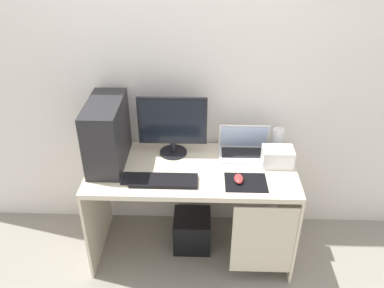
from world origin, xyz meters
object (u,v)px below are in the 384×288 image
speaker (277,141)px  mouse_left (239,179)px  subwoofer (192,230)px  projector (278,157)px  pc_tower (107,133)px  laptop (244,148)px  cell_phone (127,178)px  monitor (172,125)px  keyboard (164,181)px

speaker → mouse_left: size_ratio=1.85×
speaker → subwoofer: (-0.58, -0.18, -0.68)m
speaker → projector: 0.16m
pc_tower → speaker: 1.15m
laptop → cell_phone: bearing=-156.8°
speaker → projector: size_ratio=0.89×
laptop → projector: 0.25m
speaker → mouse_left: (-0.29, -0.36, -0.07)m
monitor → cell_phone: 0.46m
cell_phone → subwoofer: size_ratio=0.49×
monitor → projector: size_ratio=2.29×
laptop → subwoofer: laptop is taller
pc_tower → subwoofer: (0.55, -0.02, -0.81)m
pc_tower → speaker: pc_tower is taller
pc_tower → cell_phone: (0.15, -0.19, -0.21)m
pc_tower → monitor: pc_tower is taller
projector → cell_phone: projector is taller
projector → subwoofer: projector is taller
subwoofer → keyboard: bearing=-130.8°
pc_tower → keyboard: 0.48m
speaker → laptop: bearing=-172.2°
pc_tower → speaker: (1.13, 0.16, -0.13)m
speaker → keyboard: speaker is taller
laptop → keyboard: bearing=-146.2°
projector → laptop: bearing=148.4°
monitor → speaker: monitor is taller
cell_phone → subwoofer: bearing=23.3°
projector → pc_tower: bearing=180.0°
mouse_left → laptop: bearing=80.2°
monitor → speaker: size_ratio=2.59×
pc_tower → subwoofer: 0.98m
keyboard → speaker: bearing=26.8°
pc_tower → laptop: pc_tower is taller
monitor → cell_phone: size_ratio=3.52×
monitor → laptop: monitor is taller
laptop → subwoofer: (-0.35, -0.15, -0.63)m
pc_tower → projector: size_ratio=2.34×
keyboard → mouse_left: size_ratio=4.38×
laptop → subwoofer: 0.74m
laptop → speaker: 0.24m
keyboard → cell_phone: keyboard is taller
laptop → cell_phone: laptop is taller
monitor → cell_phone: (-0.27, -0.31, -0.22)m
laptop → cell_phone: 0.82m
cell_phone → subwoofer: 0.74m
speaker → projector: (-0.02, -0.16, -0.03)m
speaker → cell_phone: (-0.98, -0.35, -0.08)m
keyboard → cell_phone: 0.23m
laptop → projector: laptop is taller
keyboard → subwoofer: bearing=49.2°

